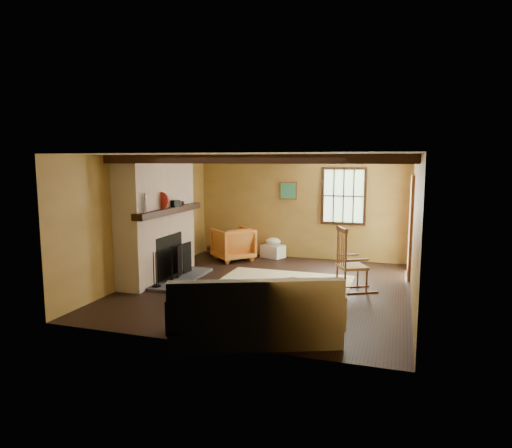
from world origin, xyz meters
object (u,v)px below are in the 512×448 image
at_px(rocking_chair, 350,264).
at_px(laundry_basket, 273,251).
at_px(sofa, 255,316).
at_px(fireplace, 158,223).
at_px(armchair, 233,244).

relative_size(rocking_chair, laundry_basket, 2.33).
xyz_separation_m(sofa, laundry_basket, (-1.16, 4.95, -0.17)).
relative_size(fireplace, rocking_chair, 2.06).
distance_m(fireplace, laundry_basket, 3.16).
distance_m(rocking_chair, armchair, 3.38).
relative_size(laundry_basket, armchair, 0.60).
bearing_deg(fireplace, sofa, -40.96).
height_order(fireplace, rocking_chair, fireplace).
bearing_deg(laundry_basket, armchair, -145.59).
distance_m(sofa, armchair, 4.82).
bearing_deg(sofa, fireplace, 116.96).
xyz_separation_m(rocking_chair, laundry_basket, (-2.06, 2.34, -0.34)).
bearing_deg(rocking_chair, armchair, 30.49).
xyz_separation_m(sofa, armchair, (-1.97, 4.40, 0.07)).
relative_size(fireplace, laundry_basket, 4.80).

